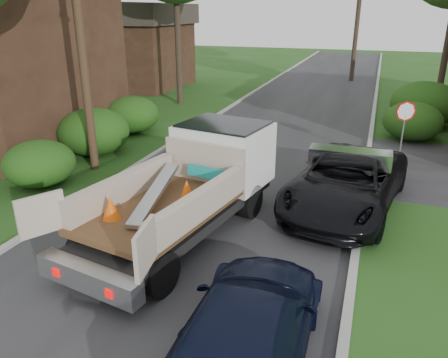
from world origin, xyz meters
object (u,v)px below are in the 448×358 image
house_left_far (134,45)px  utility_pole (79,21)px  flatbed_truck (201,175)px  navy_suv (246,332)px  black_pickup (347,182)px  stop_sign (404,120)px

house_left_far → utility_pole: bearing=-64.8°
utility_pole → house_left_far: 18.93m
flatbed_truck → navy_suv: bearing=-50.2°
utility_pole → black_pickup: 10.08m
utility_pole → navy_suv: (8.08, -7.48, -4.44)m
stop_sign → utility_pole: utility_pole is taller
navy_suv → utility_pole: bearing=-43.9°
stop_sign → utility_pole: size_ratio=0.25×
flatbed_truck → black_pickup: flatbed_truck is taller
flatbed_truck → navy_suv: flatbed_truck is taller
flatbed_truck → navy_suv: 5.49m
utility_pole → flatbed_truck: bearing=-26.9°
stop_sign → flatbed_truck: flatbed_truck is taller
stop_sign → house_left_far: size_ratio=0.33×
utility_pole → house_left_far: bearing=115.2°
utility_pole → black_pickup: bearing=-3.0°
utility_pole → navy_suv: size_ratio=1.97×
black_pickup → navy_suv: bearing=-88.8°
house_left_far → flatbed_truck: (13.42, -19.76, -1.66)m
house_left_far → flatbed_truck: bearing=-55.8°
black_pickup → navy_suv: 7.07m
stop_sign → flatbed_truck: bearing=-128.0°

